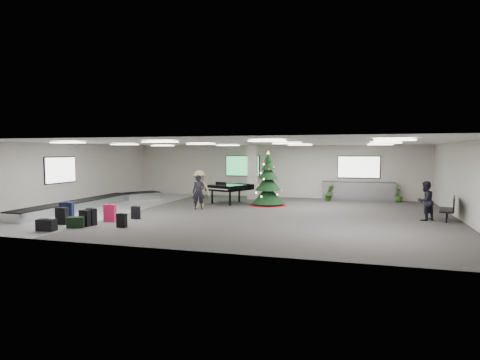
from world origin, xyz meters
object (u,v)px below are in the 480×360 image
(service_counter, at_px, (358,191))
(potted_plant_right, at_px, (399,195))
(christmas_tree, at_px, (268,187))
(traveler_a, at_px, (199,192))
(bench, at_px, (450,207))
(potted_plant_left, at_px, (329,193))
(baggage_carousel, at_px, (93,203))
(pink_suitcase, at_px, (110,213))
(traveler_b, at_px, (199,189))
(grand_piano, at_px, (229,188))
(traveler_bench, at_px, (425,201))

(service_counter, distance_m, potted_plant_right, 2.17)
(service_counter, relative_size, potted_plant_right, 5.18)
(christmas_tree, relative_size, traveler_a, 1.71)
(bench, height_order, potted_plant_left, bench)
(baggage_carousel, distance_m, pink_suitcase, 4.79)
(baggage_carousel, bearing_deg, traveler_b, 11.89)
(service_counter, bearing_deg, bench, -59.99)
(potted_plant_left, bearing_deg, bench, -45.36)
(grand_piano, distance_m, potted_plant_left, 5.68)
(baggage_carousel, relative_size, potted_plant_right, 12.42)
(baggage_carousel, xyz_separation_m, traveler_b, (5.32, 1.12, 0.72))
(traveler_bench, relative_size, potted_plant_right, 2.04)
(baggage_carousel, bearing_deg, traveler_bench, 1.37)
(baggage_carousel, bearing_deg, traveler_a, 7.86)
(potted_plant_right, bearing_deg, traveler_a, -149.02)
(traveler_bench, bearing_deg, traveler_a, -44.07)
(baggage_carousel, bearing_deg, grand_piano, 28.14)
(baggage_carousel, bearing_deg, potted_plant_right, 23.41)
(pink_suitcase, bearing_deg, service_counter, 35.83)
(bench, relative_size, traveler_a, 0.96)
(bench, bearing_deg, traveler_b, -170.26)
(bench, xyz_separation_m, traveler_bench, (-0.96, -0.22, 0.25))
(traveler_a, xyz_separation_m, potted_plant_left, (5.84, 5.02, -0.38))
(traveler_a, height_order, traveler_b, traveler_b)
(grand_piano, distance_m, bench, 10.57)
(traveler_bench, bearing_deg, service_counter, -109.77)
(grand_piano, relative_size, traveler_a, 1.54)
(christmas_tree, relative_size, potted_plant_left, 3.14)
(traveler_a, bearing_deg, traveler_bench, -25.82)
(service_counter, xyz_separation_m, grand_piano, (-6.67, -3.43, 0.31))
(baggage_carousel, distance_m, traveler_bench, 15.44)
(traveler_b, bearing_deg, traveler_a, -63.49)
(pink_suitcase, distance_m, traveler_a, 4.71)
(baggage_carousel, bearing_deg, bench, 2.06)
(baggage_carousel, bearing_deg, christmas_tree, 20.71)
(baggage_carousel, distance_m, traveler_a, 5.52)
(traveler_b, bearing_deg, pink_suitcase, -104.17)
(pink_suitcase, distance_m, traveler_b, 5.00)
(traveler_a, bearing_deg, service_counter, 15.29)
(bench, xyz_separation_m, potted_plant_left, (-5.11, 5.18, -0.09))
(traveler_bench, bearing_deg, pink_suitcase, -24.41)
(traveler_b, height_order, potted_plant_right, traveler_b)
(baggage_carousel, distance_m, bench, 16.40)
(service_counter, bearing_deg, traveler_a, -141.07)
(traveler_a, xyz_separation_m, potted_plant_right, (9.56, 5.74, -0.44))
(pink_suitcase, distance_m, potted_plant_right, 15.32)
(christmas_tree, bearing_deg, grand_piano, 175.98)
(pink_suitcase, height_order, christmas_tree, christmas_tree)
(potted_plant_left, bearing_deg, traveler_bench, -52.44)
(baggage_carousel, distance_m, traveler_b, 5.48)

